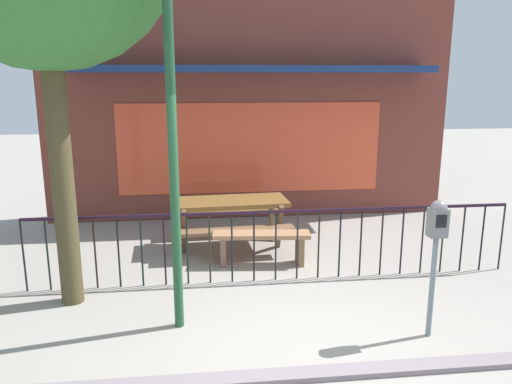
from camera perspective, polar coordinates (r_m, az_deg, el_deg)
The scene contains 8 objects.
ground at distance 5.28m, azimuth 5.32°, elevation -17.42°, with size 40.00×40.00×0.00m, color gray.
pub_storefront at distance 9.57m, azimuth -0.77°, elevation 13.86°, with size 7.64×1.26×5.63m.
patio_fence_front at distance 6.58m, azimuth 2.30°, elevation -4.68°, with size 6.44×0.04×0.97m.
picnic_table_left at distance 7.88m, azimuth -2.98°, elevation -2.07°, with size 1.88×1.46×0.79m.
patio_bench at distance 7.22m, azimuth 0.61°, elevation -5.66°, with size 1.42×0.46×0.48m.
parking_meter_near at distance 5.34m, azimuth 20.04°, elevation -4.40°, with size 0.18×0.17×1.48m.
street_lamp at distance 5.07m, azimuth -9.75°, elevation 10.93°, with size 0.28×0.28×3.81m.
curb_edge at distance 4.87m, azimuth 6.58°, elevation -20.30°, with size 10.70×0.20×0.11m, color gray.
Camera 1 is at (-0.99, -4.44, 2.68)m, focal length 34.85 mm.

